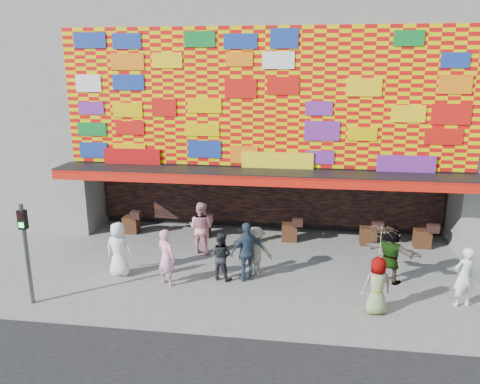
{
  "coord_description": "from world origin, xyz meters",
  "views": [
    {
      "loc": [
        1.48,
        -12.83,
        6.65
      ],
      "look_at": [
        -0.61,
        2.0,
        2.62
      ],
      "focal_mm": 35.0,
      "sensor_mm": 36.0,
      "label": 1
    }
  ],
  "objects_px": {
    "ped_c": "(221,256)",
    "ped_i": "(201,227)",
    "ped_d": "(256,251)",
    "ped_f": "(391,254)",
    "signal_left": "(25,243)",
    "ped_e": "(247,252)",
    "ped_g": "(377,286)",
    "ped_h": "(464,277)",
    "ped_a": "(119,249)",
    "parasol": "(381,241)",
    "ped_b": "(166,257)"
  },
  "relations": [
    {
      "from": "ped_d",
      "to": "parasol",
      "type": "distance_m",
      "value": 4.27
    },
    {
      "from": "ped_b",
      "to": "ped_f",
      "type": "height_order",
      "value": "ped_f"
    },
    {
      "from": "ped_i",
      "to": "parasol",
      "type": "relative_size",
      "value": 1.07
    },
    {
      "from": "parasol",
      "to": "ped_b",
      "type": "bearing_deg",
      "value": 171.74
    },
    {
      "from": "ped_d",
      "to": "ped_i",
      "type": "bearing_deg",
      "value": -49.68
    },
    {
      "from": "ped_c",
      "to": "ped_i",
      "type": "xyz_separation_m",
      "value": [
        -1.12,
        2.11,
        0.17
      ]
    },
    {
      "from": "ped_c",
      "to": "ped_i",
      "type": "distance_m",
      "value": 2.4
    },
    {
      "from": "ped_i",
      "to": "parasol",
      "type": "height_order",
      "value": "parasol"
    },
    {
      "from": "ped_d",
      "to": "ped_f",
      "type": "distance_m",
      "value": 4.26
    },
    {
      "from": "signal_left",
      "to": "ped_e",
      "type": "relative_size",
      "value": 1.55
    },
    {
      "from": "ped_b",
      "to": "ped_c",
      "type": "bearing_deg",
      "value": -129.83
    },
    {
      "from": "ped_g",
      "to": "parasol",
      "type": "bearing_deg",
      "value": -0.49
    },
    {
      "from": "ped_e",
      "to": "ped_f",
      "type": "height_order",
      "value": "ped_e"
    },
    {
      "from": "signal_left",
      "to": "ped_b",
      "type": "distance_m",
      "value": 4.03
    },
    {
      "from": "ped_a",
      "to": "ped_e",
      "type": "bearing_deg",
      "value": -175.53
    },
    {
      "from": "ped_g",
      "to": "ped_h",
      "type": "relative_size",
      "value": 0.92
    },
    {
      "from": "ped_e",
      "to": "ped_i",
      "type": "relative_size",
      "value": 1.0
    },
    {
      "from": "signal_left",
      "to": "parasol",
      "type": "xyz_separation_m",
      "value": [
        9.78,
        0.81,
        0.27
      ]
    },
    {
      "from": "ped_d",
      "to": "ped_e",
      "type": "height_order",
      "value": "ped_e"
    },
    {
      "from": "signal_left",
      "to": "ped_a",
      "type": "relative_size",
      "value": 1.66
    },
    {
      "from": "ped_f",
      "to": "ped_g",
      "type": "height_order",
      "value": "ped_f"
    },
    {
      "from": "signal_left",
      "to": "ped_g",
      "type": "height_order",
      "value": "signal_left"
    },
    {
      "from": "ped_d",
      "to": "parasol",
      "type": "bearing_deg",
      "value": 139.05
    },
    {
      "from": "signal_left",
      "to": "ped_d",
      "type": "bearing_deg",
      "value": 23.99
    },
    {
      "from": "ped_c",
      "to": "ped_i",
      "type": "relative_size",
      "value": 0.82
    },
    {
      "from": "ped_h",
      "to": "ped_i",
      "type": "height_order",
      "value": "ped_i"
    },
    {
      "from": "ped_d",
      "to": "parasol",
      "type": "xyz_separation_m",
      "value": [
        3.57,
        -1.96,
        1.29
      ]
    },
    {
      "from": "parasol",
      "to": "ped_f",
      "type": "bearing_deg",
      "value": 71.55
    },
    {
      "from": "signal_left",
      "to": "ped_i",
      "type": "relative_size",
      "value": 1.56
    },
    {
      "from": "signal_left",
      "to": "ped_e",
      "type": "height_order",
      "value": "signal_left"
    },
    {
      "from": "ped_c",
      "to": "parasol",
      "type": "distance_m",
      "value": 5.07
    },
    {
      "from": "ped_i",
      "to": "ped_g",
      "type": "bearing_deg",
      "value": 163.77
    },
    {
      "from": "ped_d",
      "to": "ped_e",
      "type": "relative_size",
      "value": 0.86
    },
    {
      "from": "ped_i",
      "to": "ped_e",
      "type": "bearing_deg",
      "value": 149.55
    },
    {
      "from": "signal_left",
      "to": "ped_e",
      "type": "xyz_separation_m",
      "value": [
        5.98,
        2.38,
        -0.89
      ]
    },
    {
      "from": "ped_b",
      "to": "parasol",
      "type": "relative_size",
      "value": 1.02
    },
    {
      "from": "ped_a",
      "to": "ped_b",
      "type": "height_order",
      "value": "ped_b"
    },
    {
      "from": "ped_a",
      "to": "ped_e",
      "type": "relative_size",
      "value": 0.94
    },
    {
      "from": "parasol",
      "to": "ped_h",
      "type": "bearing_deg",
      "value": 17.09
    },
    {
      "from": "parasol",
      "to": "ped_e",
      "type": "bearing_deg",
      "value": 157.51
    },
    {
      "from": "ped_a",
      "to": "ped_h",
      "type": "xyz_separation_m",
      "value": [
        10.48,
        -0.6,
        -0.01
      ]
    },
    {
      "from": "ped_g",
      "to": "ped_i",
      "type": "bearing_deg",
      "value": -46.81
    },
    {
      "from": "ped_h",
      "to": "ped_i",
      "type": "bearing_deg",
      "value": -36.78
    },
    {
      "from": "ped_f",
      "to": "ped_c",
      "type": "bearing_deg",
      "value": 34.61
    },
    {
      "from": "ped_c",
      "to": "ped_e",
      "type": "xyz_separation_m",
      "value": [
        0.84,
        0.04,
        0.18
      ]
    },
    {
      "from": "ped_a",
      "to": "ped_e",
      "type": "distance_m",
      "value": 4.19
    },
    {
      "from": "ped_e",
      "to": "ped_h",
      "type": "bearing_deg",
      "value": 140.53
    },
    {
      "from": "ped_h",
      "to": "ped_g",
      "type": "bearing_deg",
      "value": -0.51
    },
    {
      "from": "ped_a",
      "to": "ped_b",
      "type": "relative_size",
      "value": 0.99
    },
    {
      "from": "ped_d",
      "to": "ped_e",
      "type": "bearing_deg",
      "value": 46.32
    }
  ]
}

